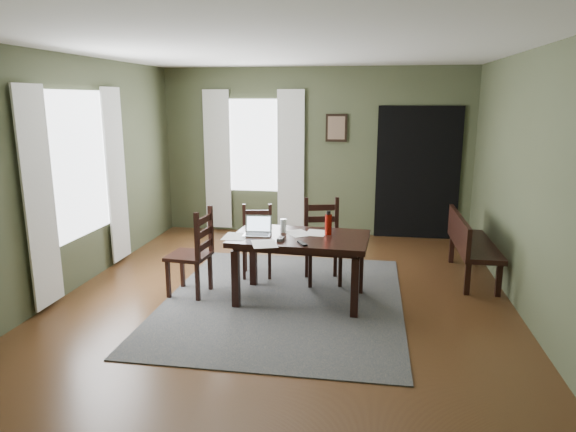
% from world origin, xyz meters
% --- Properties ---
extents(ground, '(5.00, 6.00, 0.01)m').
position_xyz_m(ground, '(0.00, 0.00, -0.01)').
color(ground, '#492C16').
extents(room_shell, '(5.02, 6.02, 2.71)m').
position_xyz_m(room_shell, '(0.00, 0.00, 1.80)').
color(room_shell, '#444B31').
rests_on(room_shell, ground).
extents(rug, '(2.60, 3.20, 0.01)m').
position_xyz_m(rug, '(0.00, 0.00, 0.01)').
color(rug, '#3C3C3C').
rests_on(rug, ground).
extents(dining_table, '(1.51, 0.95, 0.73)m').
position_xyz_m(dining_table, '(0.18, 0.03, 0.65)').
color(dining_table, black).
rests_on(dining_table, rug).
extents(chair_end, '(0.48, 0.48, 1.00)m').
position_xyz_m(chair_end, '(-1.04, 0.00, 0.49)').
color(chair_end, black).
rests_on(chair_end, rug).
extents(chair_back_left, '(0.45, 0.45, 0.88)m').
position_xyz_m(chair_back_left, '(-0.48, 0.79, 0.44)').
color(chair_back_left, black).
rests_on(chair_back_left, rug).
extents(chair_back_right, '(0.53, 0.54, 1.01)m').
position_xyz_m(chair_back_right, '(0.37, 0.69, 0.50)').
color(chair_back_right, black).
rests_on(chair_back_right, rug).
extents(bench, '(0.45, 1.41, 0.80)m').
position_xyz_m(bench, '(2.15, 1.11, 0.48)').
color(bench, black).
rests_on(bench, ground).
extents(laptop, '(0.31, 0.25, 0.20)m').
position_xyz_m(laptop, '(-0.29, 0.03, 0.80)').
color(laptop, '#B7B7BC').
rests_on(laptop, dining_table).
extents(computer_mouse, '(0.07, 0.11, 0.04)m').
position_xyz_m(computer_mouse, '(-0.00, -0.20, 0.76)').
color(computer_mouse, '#3F3F42').
rests_on(computer_mouse, dining_table).
extents(tv_remote, '(0.13, 0.18, 0.02)m').
position_xyz_m(tv_remote, '(0.24, -0.29, 0.75)').
color(tv_remote, black).
rests_on(tv_remote, dining_table).
extents(drinking_glass, '(0.08, 0.08, 0.15)m').
position_xyz_m(drinking_glass, '(-0.03, 0.17, 0.82)').
color(drinking_glass, silver).
rests_on(drinking_glass, dining_table).
extents(water_bottle, '(0.09, 0.09, 0.26)m').
position_xyz_m(water_bottle, '(0.47, 0.15, 0.86)').
color(water_bottle, '#A4170C').
rests_on(water_bottle, dining_table).
extents(paper_a, '(0.25, 0.33, 0.00)m').
position_xyz_m(paper_a, '(-0.51, -0.10, 0.75)').
color(paper_a, white).
rests_on(paper_a, dining_table).
extents(paper_c, '(0.37, 0.38, 0.00)m').
position_xyz_m(paper_c, '(0.14, 0.14, 0.75)').
color(paper_c, white).
rests_on(paper_c, dining_table).
extents(paper_d, '(0.25, 0.31, 0.00)m').
position_xyz_m(paper_d, '(0.34, 0.19, 0.75)').
color(paper_d, white).
rests_on(paper_d, dining_table).
extents(paper_e, '(0.34, 0.38, 0.00)m').
position_xyz_m(paper_e, '(-0.14, -0.34, 0.75)').
color(paper_e, white).
rests_on(paper_e, dining_table).
extents(window_left, '(0.01, 1.30, 1.70)m').
position_xyz_m(window_left, '(-2.47, 0.20, 1.45)').
color(window_left, white).
rests_on(window_left, ground).
extents(window_back, '(1.00, 0.01, 1.50)m').
position_xyz_m(window_back, '(-1.00, 2.97, 1.45)').
color(window_back, white).
rests_on(window_back, ground).
extents(curtain_left_near, '(0.03, 0.48, 2.30)m').
position_xyz_m(curtain_left_near, '(-2.44, -0.62, 1.20)').
color(curtain_left_near, silver).
rests_on(curtain_left_near, ground).
extents(curtain_left_far, '(0.03, 0.48, 2.30)m').
position_xyz_m(curtain_left_far, '(-2.44, 1.02, 1.20)').
color(curtain_left_far, silver).
rests_on(curtain_left_far, ground).
extents(curtain_back_left, '(0.44, 0.03, 2.30)m').
position_xyz_m(curtain_back_left, '(-1.62, 2.94, 1.20)').
color(curtain_back_left, silver).
rests_on(curtain_back_left, ground).
extents(curtain_back_right, '(0.44, 0.03, 2.30)m').
position_xyz_m(curtain_back_right, '(-0.38, 2.94, 1.20)').
color(curtain_back_right, silver).
rests_on(curtain_back_right, ground).
extents(framed_picture, '(0.34, 0.03, 0.44)m').
position_xyz_m(framed_picture, '(0.35, 2.97, 1.75)').
color(framed_picture, black).
rests_on(framed_picture, ground).
extents(doorway_back, '(1.30, 0.03, 2.10)m').
position_xyz_m(doorway_back, '(1.65, 2.97, 1.05)').
color(doorway_back, black).
rests_on(doorway_back, ground).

